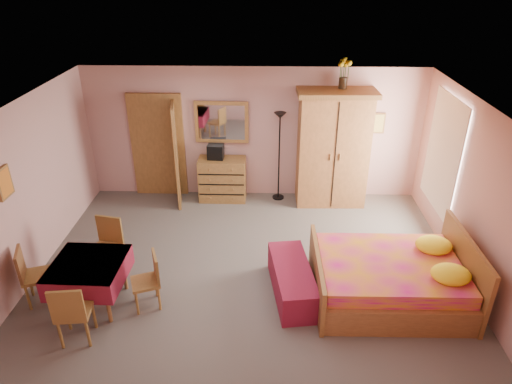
{
  "coord_description": "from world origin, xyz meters",
  "views": [
    {
      "loc": [
        0.28,
        -5.93,
        4.35
      ],
      "look_at": [
        0.1,
        0.3,
        1.15
      ],
      "focal_mm": 32.0,
      "sensor_mm": 36.0,
      "label": 1
    }
  ],
  "objects_px": {
    "chest_of_drawers": "(223,179)",
    "wardrobe": "(333,149)",
    "dining_table": "(91,283)",
    "chair_north": "(106,249)",
    "stereo": "(216,152)",
    "chair_east": "(145,282)",
    "sunflower_vase": "(344,73)",
    "chair_west": "(38,275)",
    "bench": "(292,281)",
    "wall_mirror": "(222,122)",
    "floor_lamp": "(279,157)",
    "chair_south": "(74,310)",
    "bed": "(390,268)"
  },
  "relations": [
    {
      "from": "chest_of_drawers",
      "to": "wardrobe",
      "type": "xyz_separation_m",
      "value": [
        2.13,
        -0.04,
        0.69
      ]
    },
    {
      "from": "wardrobe",
      "to": "dining_table",
      "type": "relative_size",
      "value": 2.37
    },
    {
      "from": "chair_north",
      "to": "dining_table",
      "type": "bearing_deg",
      "value": 102.43
    },
    {
      "from": "stereo",
      "to": "wardrobe",
      "type": "distance_m",
      "value": 2.25
    },
    {
      "from": "dining_table",
      "to": "chair_east",
      "type": "bearing_deg",
      "value": -1.05
    },
    {
      "from": "chest_of_drawers",
      "to": "chair_east",
      "type": "xyz_separation_m",
      "value": [
        -0.76,
        -3.22,
        -0.03
      ]
    },
    {
      "from": "stereo",
      "to": "chest_of_drawers",
      "type": "bearing_deg",
      "value": -10.51
    },
    {
      "from": "chest_of_drawers",
      "to": "stereo",
      "type": "bearing_deg",
      "value": 169.82
    },
    {
      "from": "sunflower_vase",
      "to": "chair_west",
      "type": "height_order",
      "value": "sunflower_vase"
    },
    {
      "from": "bench",
      "to": "dining_table",
      "type": "height_order",
      "value": "dining_table"
    },
    {
      "from": "wardrobe",
      "to": "bench",
      "type": "relative_size",
      "value": 1.64
    },
    {
      "from": "chair_north",
      "to": "chair_west",
      "type": "height_order",
      "value": "chair_north"
    },
    {
      "from": "wall_mirror",
      "to": "chair_west",
      "type": "bearing_deg",
      "value": -121.8
    },
    {
      "from": "chest_of_drawers",
      "to": "bench",
      "type": "relative_size",
      "value": 0.67
    },
    {
      "from": "floor_lamp",
      "to": "bench",
      "type": "xyz_separation_m",
      "value": [
        0.15,
        -2.98,
        -0.67
      ]
    },
    {
      "from": "chest_of_drawers",
      "to": "stereo",
      "type": "height_order",
      "value": "stereo"
    },
    {
      "from": "floor_lamp",
      "to": "bench",
      "type": "bearing_deg",
      "value": -87.11
    },
    {
      "from": "wardrobe",
      "to": "chair_south",
      "type": "distance_m",
      "value": 5.3
    },
    {
      "from": "wall_mirror",
      "to": "floor_lamp",
      "type": "distance_m",
      "value": 1.3
    },
    {
      "from": "floor_lamp",
      "to": "dining_table",
      "type": "relative_size",
      "value": 1.88
    },
    {
      "from": "floor_lamp",
      "to": "chair_south",
      "type": "distance_m",
      "value": 4.73
    },
    {
      "from": "bench",
      "to": "dining_table",
      "type": "bearing_deg",
      "value": -174.01
    },
    {
      "from": "dining_table",
      "to": "chair_north",
      "type": "xyz_separation_m",
      "value": [
        -0.01,
        0.7,
        0.1
      ]
    },
    {
      "from": "chest_of_drawers",
      "to": "chair_east",
      "type": "relative_size",
      "value": 1.13
    },
    {
      "from": "floor_lamp",
      "to": "chest_of_drawers",
      "type": "bearing_deg",
      "value": -176.45
    },
    {
      "from": "chest_of_drawers",
      "to": "floor_lamp",
      "type": "height_order",
      "value": "floor_lamp"
    },
    {
      "from": "bed",
      "to": "chair_south",
      "type": "xyz_separation_m",
      "value": [
        -4.11,
        -0.92,
        -0.04
      ]
    },
    {
      "from": "chair_north",
      "to": "chair_east",
      "type": "distance_m",
      "value": 1.05
    },
    {
      "from": "wardrobe",
      "to": "chair_north",
      "type": "height_order",
      "value": "wardrobe"
    },
    {
      "from": "wall_mirror",
      "to": "stereo",
      "type": "distance_m",
      "value": 0.58
    },
    {
      "from": "chair_north",
      "to": "chair_east",
      "type": "relative_size",
      "value": 1.11
    },
    {
      "from": "wardrobe",
      "to": "sunflower_vase",
      "type": "distance_m",
      "value": 1.41
    },
    {
      "from": "chair_south",
      "to": "bed",
      "type": "bearing_deg",
      "value": 6.03
    },
    {
      "from": "dining_table",
      "to": "chair_east",
      "type": "distance_m",
      "value": 0.76
    },
    {
      "from": "stereo",
      "to": "sunflower_vase",
      "type": "bearing_deg",
      "value": 1.22
    },
    {
      "from": "floor_lamp",
      "to": "bench",
      "type": "distance_m",
      "value": 3.06
    },
    {
      "from": "sunflower_vase",
      "to": "wardrobe",
      "type": "bearing_deg",
      "value": -133.53
    },
    {
      "from": "chair_west",
      "to": "wardrobe",
      "type": "bearing_deg",
      "value": 105.01
    },
    {
      "from": "chair_east",
      "to": "wall_mirror",
      "type": "bearing_deg",
      "value": -33.44
    },
    {
      "from": "bench",
      "to": "dining_table",
      "type": "xyz_separation_m",
      "value": [
        -2.79,
        -0.29,
        0.12
      ]
    },
    {
      "from": "floor_lamp",
      "to": "chair_east",
      "type": "distance_m",
      "value": 3.82
    },
    {
      "from": "chair_east",
      "to": "stereo",
      "type": "bearing_deg",
      "value": -32.19
    },
    {
      "from": "wall_mirror",
      "to": "bed",
      "type": "distance_m",
      "value": 4.23
    },
    {
      "from": "wall_mirror",
      "to": "bench",
      "type": "relative_size",
      "value": 0.76
    },
    {
      "from": "wall_mirror",
      "to": "chair_north",
      "type": "height_order",
      "value": "wall_mirror"
    },
    {
      "from": "chair_west",
      "to": "chair_east",
      "type": "xyz_separation_m",
      "value": [
        1.51,
        -0.07,
        -0.03
      ]
    },
    {
      "from": "bed",
      "to": "chair_west",
      "type": "bearing_deg",
      "value": -177.92
    },
    {
      "from": "bench",
      "to": "wardrobe",
      "type": "bearing_deg",
      "value": 73.31
    },
    {
      "from": "stereo",
      "to": "floor_lamp",
      "type": "bearing_deg",
      "value": 2.22
    },
    {
      "from": "chair_north",
      "to": "chair_west",
      "type": "xyz_separation_m",
      "value": [
        -0.74,
        -0.65,
        -0.02
      ]
    }
  ]
}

